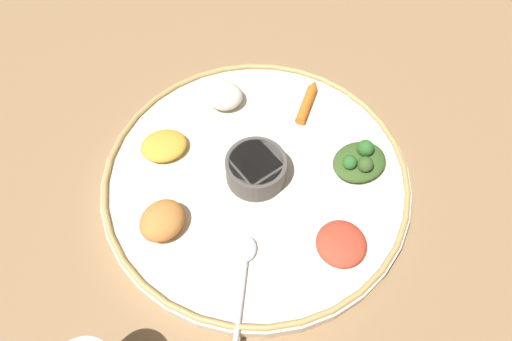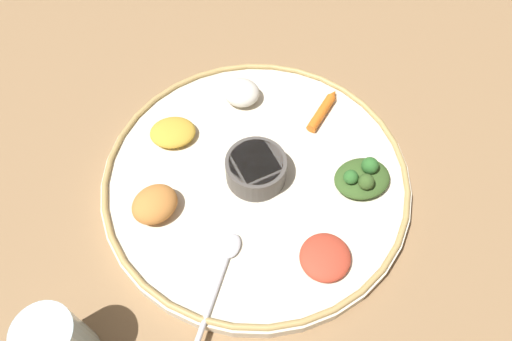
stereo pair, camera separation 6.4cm
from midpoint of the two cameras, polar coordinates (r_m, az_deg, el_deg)
name	(u,v)px [view 1 (the left image)]	position (r m, az deg, el deg)	size (l,w,h in m)	color
ground_plane	(256,184)	(0.67, -2.73, -1.83)	(2.40, 2.40, 0.00)	olive
platter	(256,180)	(0.66, -2.76, -1.38)	(0.42, 0.42, 0.02)	beige
platter_rim	(256,175)	(0.65, -2.81, -0.79)	(0.42, 0.42, 0.01)	tan
center_bowl	(256,168)	(0.64, -2.87, 0.02)	(0.08, 0.08, 0.04)	#4C4742
spoon	(244,273)	(0.59, -4.62, -12.30)	(0.07, 0.14, 0.01)	silver
greens_pile	(360,161)	(0.66, 9.57, 0.94)	(0.09, 0.08, 0.04)	#385623
carrot_near_spoon	(307,101)	(0.72, 3.61, 8.02)	(0.06, 0.08, 0.01)	orange
mound_squash	(162,221)	(0.62, -14.05, -6.05)	(0.06, 0.05, 0.03)	#C67A38
mound_rice_white	(224,96)	(0.72, -6.34, 8.65)	(0.05, 0.05, 0.03)	silver
mound_lentil_yellow	(164,146)	(0.69, -13.56, 2.68)	(0.07, 0.05, 0.02)	gold
mound_berbere_red	(341,244)	(0.60, 7.09, -8.91)	(0.06, 0.06, 0.02)	#B73D28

